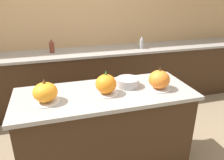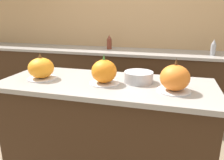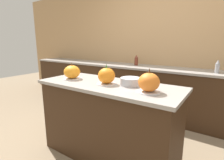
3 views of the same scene
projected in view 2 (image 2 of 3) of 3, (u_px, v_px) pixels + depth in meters
The scene contains 9 objects.
wall_back at pixel (141, 24), 3.20m from camera, with size 8.00×0.06×2.50m.
kitchen_island at pixel (106, 134), 1.78m from camera, with size 1.62×0.66×0.89m.
back_counter at pixel (136, 82), 3.13m from camera, with size 6.00×0.60×0.90m.
pumpkin_cake_left at pixel (41, 69), 1.72m from camera, with size 0.23×0.23×0.21m.
pumpkin_cake_center at pixel (104, 72), 1.60m from camera, with size 0.22×0.22×0.22m.
pumpkin_cake_right at pixel (175, 78), 1.43m from camera, with size 0.22×0.22×0.22m.
bottle_tall at pixel (213, 48), 2.65m from camera, with size 0.06×0.06×0.20m.
bottle_short at pixel (109, 42), 3.13m from camera, with size 0.07×0.07×0.20m.
mixing_bowl at pixel (139, 77), 1.64m from camera, with size 0.22×0.22×0.08m.
Camera 2 is at (0.47, -1.50, 1.39)m, focal length 35.00 mm.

